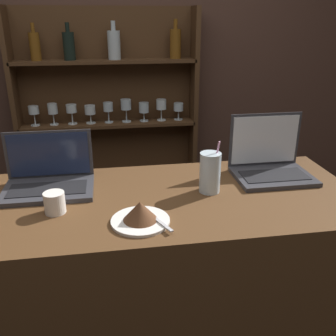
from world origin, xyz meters
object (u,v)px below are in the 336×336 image
(laptop_near, at_px, (49,178))
(water_glass, at_px, (210,172))
(coffee_cup, at_px, (55,203))
(cake_plate, at_px, (140,214))
(laptop_far, at_px, (270,162))

(laptop_near, height_order, water_glass, laptop_near)
(coffee_cup, bearing_deg, laptop_near, 102.33)
(cake_plate, height_order, coffee_cup, same)
(laptop_far, relative_size, cake_plate, 1.63)
(laptop_near, bearing_deg, cake_plate, -44.40)
(laptop_far, bearing_deg, coffee_cup, -166.95)
(laptop_far, xyz_separation_m, water_glass, (-0.29, -0.12, 0.02))
(laptop_near, distance_m, laptop_far, 0.89)
(cake_plate, bearing_deg, coffee_cup, 157.99)
(cake_plate, relative_size, coffee_cup, 2.60)
(laptop_near, height_order, cake_plate, laptop_near)
(laptop_far, xyz_separation_m, coffee_cup, (-0.85, -0.20, -0.02))
(laptop_near, bearing_deg, laptop_far, -0.46)
(laptop_far, bearing_deg, cake_plate, -151.50)
(laptop_near, xyz_separation_m, water_glass, (0.60, -0.12, 0.03))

